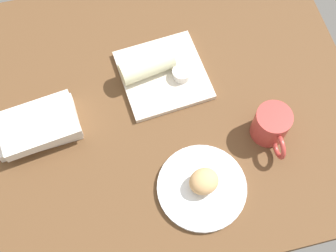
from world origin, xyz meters
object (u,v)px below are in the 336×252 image
Objects in this scene: scone_pastry at (204,181)px; coffee_mug at (271,125)px; round_plate at (202,188)px; sauce_cup at (182,73)px; book_stack at (38,127)px; square_plate at (163,75)px; breakfast_wrap at (148,66)px.

coffee_mug is at bearing 25.76° from scone_pastry.
sauce_cup reaches higher than round_plate.
scone_pastry is at bearing -33.00° from book_stack.
book_stack is at bearing 147.00° from scone_pastry.
round_plate is 0.98× the size of square_plate.
book_stack is (-35.21, -8.79, 2.34)cm from square_plate.
coffee_mug is (20.88, 10.37, 4.12)cm from round_plate.
book_stack reaches higher than square_plate.
scone_pastry is at bearing -154.24° from coffee_mug.
scone_pastry is 1.44× the size of sauce_cup.
round_plate is 1.57× the size of coffee_mug.
book_stack is at bearing -170.32° from sauce_cup.
square_plate is 32.73cm from coffee_mug.
square_plate is (-1.80, 33.62, 0.10)cm from round_plate.
breakfast_wrap is 36.28cm from coffee_mug.
breakfast_wrap is 1.05× the size of coffee_mug.
coffee_mug reaches higher than sauce_cup.
scone_pastry is (0.44, 0.51, 3.31)cm from round_plate.
scone_pastry is 31.25cm from sauce_cup.
book_stack is at bearing 165.98° from coffee_mug.
round_plate is 31.86cm from sauce_cup.
scone_pastry is 0.50× the size of breakfast_wrap.
square_plate is at bearing 93.06° from round_plate.
scone_pastry is at bearing -0.30° from breakfast_wrap.
round_plate is at bearing -95.27° from sauce_cup.
round_plate is 44.64cm from book_stack.
round_plate is 4.33× the size of sauce_cup.
round_plate is 3.37cm from scone_pastry.
coffee_mug reaches higher than breakfast_wrap.
coffee_mug reaches higher than book_stack.
book_stack is at bearing 146.14° from round_plate.
scone_pastry is at bearing 49.22° from round_plate.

